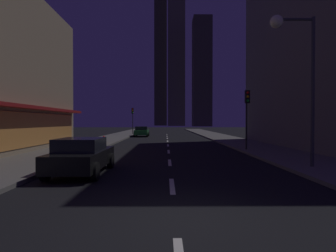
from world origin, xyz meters
The scene contains 13 objects.
ground_plane centered at (0.00, 32.00, -0.05)m, with size 78.00×136.00×0.10m, color black.
sidewalk_right centered at (7.00, 32.00, 0.07)m, with size 4.00×76.00×0.15m, color #605E59.
sidewalk_left centered at (-7.00, 32.00, 0.07)m, with size 4.00×76.00×0.15m, color #605E59.
lane_marking_center centered at (0.00, 18.80, 0.01)m, with size 0.16×43.80×0.01m.
skyscraper_distant_tall centered at (-3.01, 151.00, 36.29)m, with size 6.90×8.88×72.58m, color #3D3A2E.
skyscraper_distant_mid centered at (5.30, 136.29, 38.71)m, with size 8.67×5.11×77.41m, color #5C5845.
skyscraper_distant_short centered at (16.43, 121.63, 24.79)m, with size 8.35×8.97×49.58m, color #403D30.
car_parked_near centered at (-3.60, 5.34, 0.74)m, with size 1.98×4.24×1.45m.
car_parked_far centered at (-3.60, 33.47, 0.74)m, with size 1.98×4.24×1.45m.
fire_hydrant_far_left centered at (-5.90, 19.72, 0.45)m, with size 0.42×0.30×0.65m.
traffic_light_near_right centered at (5.50, 13.56, 3.19)m, with size 0.32×0.48×4.20m.
traffic_light_far_left centered at (-5.50, 38.66, 3.19)m, with size 0.32×0.48×4.20m.
street_lamp_right centered at (5.38, 6.19, 5.07)m, with size 1.96×0.56×6.58m.
Camera 1 is at (-0.21, -5.86, 2.11)m, focal length 29.70 mm.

